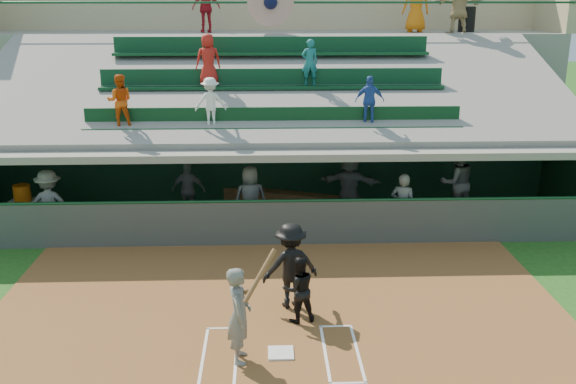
{
  "coord_description": "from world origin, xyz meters",
  "views": [
    {
      "loc": [
        -0.23,
        -9.53,
        5.78
      ],
      "look_at": [
        0.25,
        3.5,
        1.8
      ],
      "focal_mm": 40.0,
      "sensor_mm": 36.0,
      "label": 1
    }
  ],
  "objects_px": {
    "water_cooler": "(22,193)",
    "home_plate": "(281,353)",
    "white_table": "(28,214)",
    "trash_bin": "(467,19)",
    "catcher": "(299,289)",
    "batter_at_plate": "(239,314)"
  },
  "relations": [
    {
      "from": "water_cooler",
      "to": "home_plate",
      "type": "bearing_deg",
      "value": -44.49
    },
    {
      "from": "white_table",
      "to": "trash_bin",
      "type": "relative_size",
      "value": 0.98
    },
    {
      "from": "white_table",
      "to": "trash_bin",
      "type": "bearing_deg",
      "value": 34.86
    },
    {
      "from": "home_plate",
      "to": "trash_bin",
      "type": "bearing_deg",
      "value": 62.78
    },
    {
      "from": "home_plate",
      "to": "water_cooler",
      "type": "height_order",
      "value": "water_cooler"
    },
    {
      "from": "water_cooler",
      "to": "trash_bin",
      "type": "xyz_separation_m",
      "value": [
        13.28,
        6.98,
        4.04
      ]
    },
    {
      "from": "catcher",
      "to": "batter_at_plate",
      "type": "bearing_deg",
      "value": 37.85
    },
    {
      "from": "batter_at_plate",
      "to": "water_cooler",
      "type": "xyz_separation_m",
      "value": [
        -5.76,
        6.48,
        0.13
      ]
    },
    {
      "from": "home_plate",
      "to": "water_cooler",
      "type": "distance_m",
      "value": 9.07
    },
    {
      "from": "batter_at_plate",
      "to": "water_cooler",
      "type": "distance_m",
      "value": 8.67
    },
    {
      "from": "trash_bin",
      "to": "white_table",
      "type": "bearing_deg",
      "value": -152.36
    },
    {
      "from": "white_table",
      "to": "water_cooler",
      "type": "bearing_deg",
      "value": -126.09
    },
    {
      "from": "batter_at_plate",
      "to": "white_table",
      "type": "bearing_deg",
      "value": 131.11
    },
    {
      "from": "home_plate",
      "to": "water_cooler",
      "type": "bearing_deg",
      "value": 135.51
    },
    {
      "from": "white_table",
      "to": "home_plate",
      "type": "bearing_deg",
      "value": -37.79
    },
    {
      "from": "home_plate",
      "to": "batter_at_plate",
      "type": "height_order",
      "value": "batter_at_plate"
    },
    {
      "from": "batter_at_plate",
      "to": "catcher",
      "type": "xyz_separation_m",
      "value": [
        1.03,
        1.31,
        -0.2
      ]
    },
    {
      "from": "batter_at_plate",
      "to": "water_cooler",
      "type": "relative_size",
      "value": 4.58
    },
    {
      "from": "catcher",
      "to": "white_table",
      "type": "xyz_separation_m",
      "value": [
        -6.74,
        5.23,
        -0.25
      ]
    },
    {
      "from": "batter_at_plate",
      "to": "water_cooler",
      "type": "bearing_deg",
      "value": 131.64
    },
    {
      "from": "water_cooler",
      "to": "trash_bin",
      "type": "bearing_deg",
      "value": 27.74
    },
    {
      "from": "white_table",
      "to": "water_cooler",
      "type": "distance_m",
      "value": 0.58
    }
  ]
}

